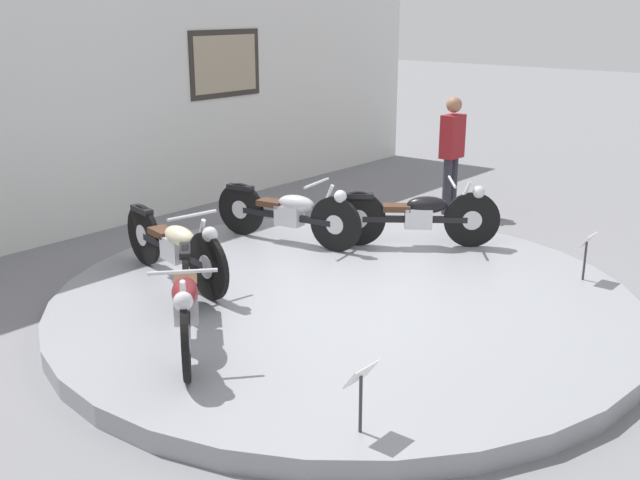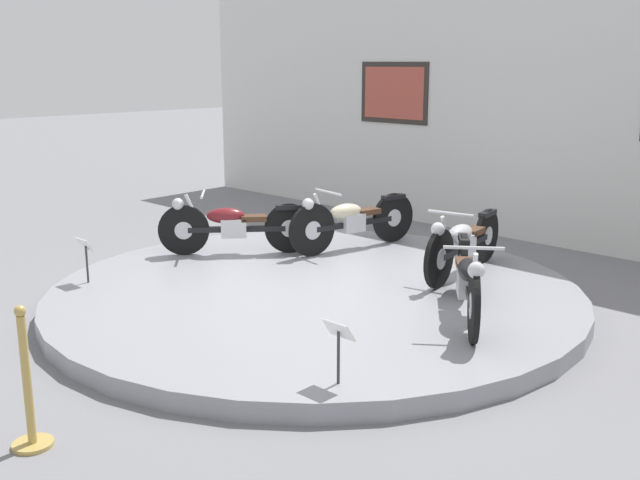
# 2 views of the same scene
# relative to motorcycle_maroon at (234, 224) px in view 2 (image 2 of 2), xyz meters

# --- Properties ---
(ground_plane) EXTENTS (60.00, 60.00, 0.00)m
(ground_plane) POSITION_rel_motorcycle_maroon_xyz_m (1.77, -0.30, -0.57)
(ground_plane) COLOR slate
(display_platform) EXTENTS (5.81, 5.81, 0.18)m
(display_platform) POSITION_rel_motorcycle_maroon_xyz_m (1.77, -0.30, -0.48)
(display_platform) COLOR gray
(display_platform) RESTS_ON ground_plane
(back_wall) EXTENTS (14.00, 0.22, 3.81)m
(back_wall) POSITION_rel_motorcycle_maroon_xyz_m (1.77, 4.06, 1.34)
(back_wall) COLOR silver
(back_wall) RESTS_ON ground_plane
(motorcycle_maroon) EXTENTS (1.33, 1.56, 0.80)m
(motorcycle_maroon) POSITION_rel_motorcycle_maroon_xyz_m (0.00, 0.00, 0.00)
(motorcycle_maroon) COLOR black
(motorcycle_maroon) RESTS_ON display_platform
(motorcycle_cream) EXTENTS (0.54, 2.01, 0.81)m
(motorcycle_cream) POSITION_rel_motorcycle_maroon_xyz_m (0.91, 1.25, 0.01)
(motorcycle_cream) COLOR black
(motorcycle_cream) RESTS_ON display_platform
(motorcycle_silver) EXTENTS (0.56, 1.98, 0.80)m
(motorcycle_silver) POSITION_rel_motorcycle_maroon_xyz_m (2.64, 1.25, 0.00)
(motorcycle_silver) COLOR black
(motorcycle_silver) RESTS_ON display_platform
(motorcycle_black) EXTENTS (1.29, 1.62, 0.81)m
(motorcycle_black) POSITION_rel_motorcycle_maroon_xyz_m (3.55, -0.00, 0.01)
(motorcycle_black) COLOR black
(motorcycle_black) RESTS_ON display_platform
(info_placard_front_left) EXTENTS (0.26, 0.11, 0.51)m
(info_placard_front_left) POSITION_rel_motorcycle_maroon_xyz_m (-0.15, -1.97, -0.02)
(info_placard_front_left) COLOR #333338
(info_placard_front_left) RESTS_ON display_platform
(info_placard_front_centre) EXTENTS (0.26, 0.11, 0.51)m
(info_placard_front_centre) POSITION_rel_motorcycle_maroon_xyz_m (3.70, -1.97, -0.02)
(info_placard_front_centre) COLOR #333338
(info_placard_front_centre) RESTS_ON display_platform
(stanchion_post_right_of_entry) EXTENTS (0.28, 0.28, 1.02)m
(stanchion_post_right_of_entry) POSITION_rel_motorcycle_maroon_xyz_m (2.64, -3.92, -0.23)
(stanchion_post_right_of_entry) COLOR tan
(stanchion_post_right_of_entry) RESTS_ON ground_plane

